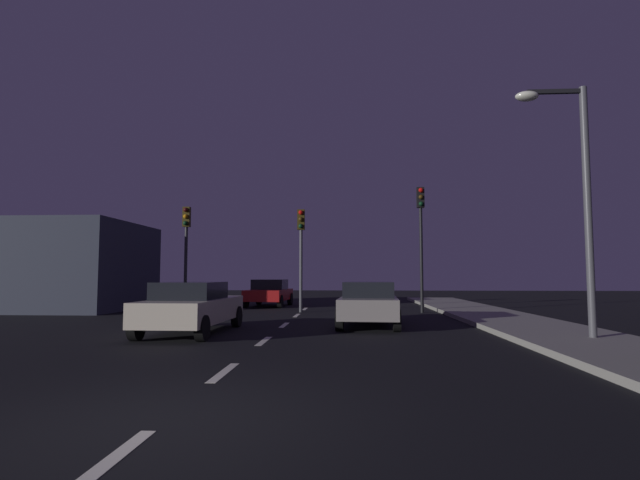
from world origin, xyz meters
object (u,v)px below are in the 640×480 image
at_px(car_adjacent_lane, 192,307).
at_px(car_oncoming_far, 269,292).
at_px(traffic_signal_right, 421,225).
at_px(car_stopped_ahead, 369,303).
at_px(traffic_signal_center, 301,240).
at_px(traffic_signal_left, 186,238).
at_px(street_lamp_right, 575,185).

relative_size(car_adjacent_lane, car_oncoming_far, 1.14).
relative_size(traffic_signal_right, car_stopped_ahead, 1.18).
bearing_deg(car_stopped_ahead, car_oncoming_far, 116.70).
bearing_deg(traffic_signal_right, traffic_signal_center, -179.98).
distance_m(traffic_signal_center, car_oncoming_far, 5.23).
xyz_separation_m(traffic_signal_center, car_stopped_ahead, (2.73, -5.42, -2.46)).
distance_m(traffic_signal_right, car_oncoming_far, 8.95).
bearing_deg(car_oncoming_far, traffic_signal_right, -29.36).
bearing_deg(car_stopped_ahead, traffic_signal_center, 116.78).
xyz_separation_m(traffic_signal_left, car_oncoming_far, (3.10, 4.12, -2.58)).
bearing_deg(traffic_signal_center, car_oncoming_far, 116.60).
xyz_separation_m(traffic_signal_left, traffic_signal_center, (5.17, -0.00, -0.11)).
xyz_separation_m(traffic_signal_left, car_adjacent_lane, (2.89, -7.79, -2.56)).
relative_size(car_stopped_ahead, car_adjacent_lane, 1.03).
relative_size(traffic_signal_center, street_lamp_right, 0.73).
xyz_separation_m(car_oncoming_far, street_lamp_right, (9.59, -13.41, 3.06)).
height_order(traffic_signal_left, car_stopped_ahead, traffic_signal_left).
relative_size(traffic_signal_right, car_adjacent_lane, 1.21).
distance_m(traffic_signal_left, traffic_signal_right, 10.44).
bearing_deg(street_lamp_right, car_adjacent_lane, 171.30).
bearing_deg(car_oncoming_far, street_lamp_right, -54.44).
xyz_separation_m(traffic_signal_left, street_lamp_right, (12.69, -9.29, 0.49)).
bearing_deg(car_adjacent_lane, traffic_signal_right, 45.95).
bearing_deg(traffic_signal_center, street_lamp_right, -51.00).
bearing_deg(traffic_signal_left, street_lamp_right, -36.20).
distance_m(traffic_signal_center, street_lamp_right, 11.97).
bearing_deg(traffic_signal_right, car_stopped_ahead, -114.99).
xyz_separation_m(traffic_signal_center, car_oncoming_far, (-2.07, 4.12, -2.47)).
height_order(traffic_signal_center, car_stopped_ahead, traffic_signal_center).
bearing_deg(street_lamp_right, car_stopped_ahead, 141.05).
height_order(traffic_signal_center, traffic_signal_right, traffic_signal_right).
bearing_deg(car_oncoming_far, car_adjacent_lane, -91.02).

